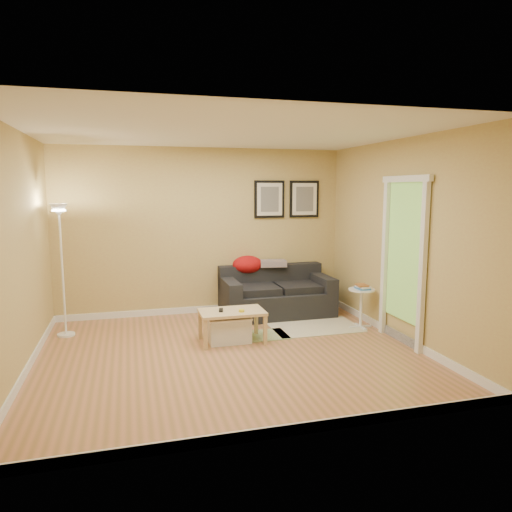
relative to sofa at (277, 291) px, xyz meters
name	(u,v)px	position (x,y,z in m)	size (l,w,h in m)	color
floor	(231,353)	(-1.07, -1.53, -0.38)	(4.50, 4.50, 0.00)	#B7744E
ceiling	(229,132)	(-1.07, -1.53, 2.23)	(4.50, 4.50, 0.00)	white
wall_back	(203,232)	(-1.07, 0.47, 0.92)	(4.50, 4.50, 0.00)	tan
wall_front	(285,277)	(-1.07, -3.53, 0.92)	(4.50, 4.50, 0.00)	tan
wall_left	(18,253)	(-3.32, -1.53, 0.92)	(4.00, 4.00, 0.00)	tan
wall_right	(400,241)	(1.18, -1.53, 0.92)	(4.00, 4.00, 0.00)	tan
baseboard_back	(204,309)	(-1.07, 0.46, -0.33)	(4.50, 0.02, 0.10)	white
baseboard_front	(283,431)	(-1.07, -3.52, -0.33)	(4.50, 0.02, 0.10)	white
baseboard_left	(28,368)	(-3.31, -1.53, -0.33)	(0.02, 4.00, 0.10)	white
baseboard_right	(395,334)	(1.17, -1.53, -0.33)	(0.02, 4.00, 0.10)	white
sofa	(277,291)	(0.00, 0.00, 0.00)	(1.70, 0.90, 0.75)	black
red_throw	(247,265)	(-0.39, 0.31, 0.40)	(0.48, 0.36, 0.28)	red
plaid_throw	(273,263)	(0.02, 0.28, 0.41)	(0.42, 0.26, 0.10)	tan
framed_print_left	(269,199)	(0.01, 0.45, 1.43)	(0.50, 0.04, 0.60)	black
framed_print_right	(304,199)	(0.61, 0.45, 1.43)	(0.50, 0.04, 0.60)	black
area_rug	(314,327)	(0.32, -0.78, -0.37)	(1.25, 0.85, 0.01)	beige
green_runner	(261,335)	(-0.52, -0.97, -0.37)	(0.70, 0.50, 0.01)	#668C4C
coffee_table	(232,326)	(-0.96, -1.10, -0.17)	(0.83, 0.51, 0.41)	#DABB85
remote_control	(221,310)	(-1.09, -1.07, 0.05)	(0.05, 0.16, 0.02)	black
tape_roll	(242,311)	(-0.85, -1.20, 0.05)	(0.07, 0.07, 0.03)	yellow
storage_bin	(229,329)	(-1.00, -1.08, -0.21)	(0.55, 0.40, 0.34)	white
side_table	(361,308)	(0.95, -0.97, -0.09)	(0.37, 0.37, 0.56)	white
book_stack	(362,287)	(0.96, -0.98, 0.22)	(0.16, 0.21, 0.07)	teal
floor_lamp	(63,274)	(-3.07, -0.26, 0.47)	(0.23, 0.23, 1.78)	white
doorway	(402,264)	(1.13, -1.68, 0.65)	(0.12, 1.01, 2.13)	white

